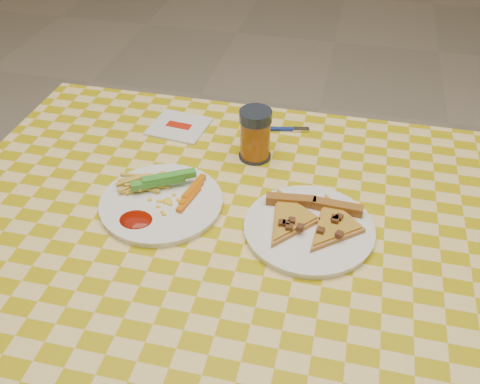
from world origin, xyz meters
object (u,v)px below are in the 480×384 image
drink_glass (255,135)px  plate_right (309,229)px  plate_left (162,204)px  table (251,246)px

drink_glass → plate_right: bearing=-55.4°
plate_left → plate_right: same height
plate_right → drink_glass: size_ratio=2.06×
plate_left → drink_glass: 0.27m
table → drink_glass: (-0.04, 0.21, 0.13)m
table → drink_glass: size_ratio=10.72×
table → plate_left: size_ratio=5.23×
drink_glass → table: bearing=-79.7°
plate_right → plate_left: bearing=178.4°
drink_glass → plate_left: bearing=-125.0°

